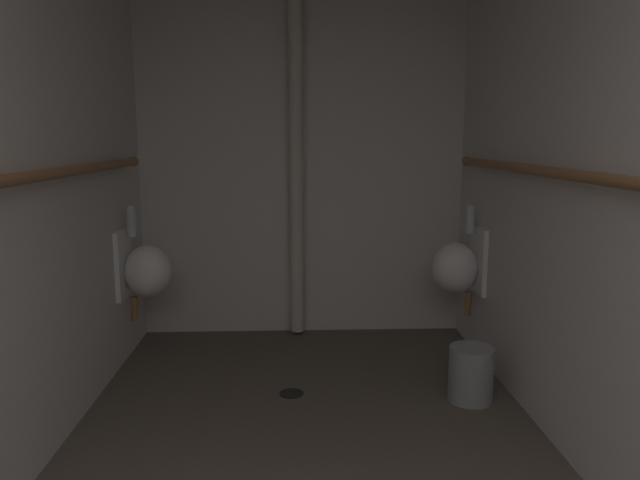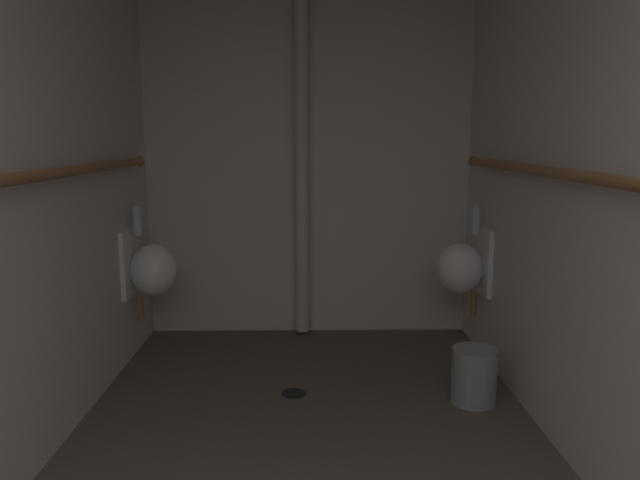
% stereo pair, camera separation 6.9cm
% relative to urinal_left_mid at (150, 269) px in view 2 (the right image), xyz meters
% --- Properties ---
extents(wall_right, '(0.06, 4.52, 2.61)m').
position_rel_urinal_left_mid_xyz_m(wall_right, '(2.23, -1.64, 0.70)').
color(wall_right, silver).
rests_on(wall_right, ground).
extents(wall_back, '(2.47, 0.06, 2.61)m').
position_rel_urinal_left_mid_xyz_m(wall_back, '(1.03, 0.58, 0.70)').
color(wall_back, silver).
rests_on(wall_back, ground).
extents(urinal_left_mid, '(0.32, 0.30, 0.76)m').
position_rel_urinal_left_mid_xyz_m(urinal_left_mid, '(0.00, 0.00, 0.00)').
color(urinal_left_mid, white).
extents(urinal_right_mid, '(0.32, 0.30, 0.76)m').
position_rel_urinal_left_mid_xyz_m(urinal_right_mid, '(2.05, 0.03, 0.00)').
color(urinal_right_mid, white).
extents(supply_pipe_right, '(0.06, 3.74, 0.06)m').
position_rel_urinal_left_mid_xyz_m(supply_pipe_right, '(2.14, -1.61, 0.68)').
color(supply_pipe_right, '#936038').
extents(standpipe_back_wall, '(0.10, 0.10, 2.56)m').
position_rel_urinal_left_mid_xyz_m(standpipe_back_wall, '(0.98, 0.47, 0.70)').
color(standpipe_back_wall, beige).
rests_on(standpipe_back_wall, ground).
extents(floor_drain, '(0.14, 0.14, 0.01)m').
position_rel_urinal_left_mid_xyz_m(floor_drain, '(0.95, -0.58, -0.60)').
color(floor_drain, black).
rests_on(floor_drain, ground).
extents(waste_bin, '(0.25, 0.25, 0.31)m').
position_rel_urinal_left_mid_xyz_m(waste_bin, '(1.94, -0.71, -0.45)').
color(waste_bin, gray).
rests_on(waste_bin, ground).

